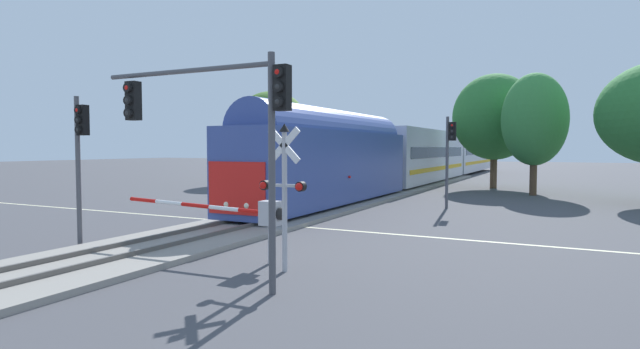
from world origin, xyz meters
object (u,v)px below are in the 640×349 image
(crossing_signal_mast, at_px, (284,182))
(traffic_signal_far_side, at_px, (450,147))
(commuter_train, at_px, (424,154))
(oak_far_right, at_px, (535,120))
(crossing_gate_far, at_px, (268,180))
(elm_centre_background, at_px, (495,117))
(traffic_signal_near_right, at_px, (218,114))
(pine_left_background, at_px, (272,120))
(crossing_gate_near, at_px, (250,213))
(traffic_signal_median, at_px, (80,146))

(crossing_signal_mast, distance_m, traffic_signal_far_side, 16.10)
(commuter_train, relative_size, oak_far_right, 7.35)
(crossing_gate_far, distance_m, elm_centre_background, 21.51)
(traffic_signal_far_side, height_order, oak_far_right, oak_far_right)
(traffic_signal_near_right, bearing_deg, commuter_train, 97.22)
(elm_centre_background, height_order, pine_left_background, elm_centre_background)
(crossing_gate_near, distance_m, elm_centre_background, 31.41)
(traffic_signal_far_side, height_order, traffic_signal_median, traffic_signal_median)
(crossing_gate_near, bearing_deg, crossing_signal_mast, -23.27)
(crossing_gate_far, bearing_deg, traffic_signal_median, -85.49)
(crossing_gate_far, xyz_separation_m, pine_left_background, (-9.82, 16.17, 4.56))
(traffic_signal_far_side, height_order, elm_centre_background, elm_centre_background)
(pine_left_background, bearing_deg, traffic_signal_near_right, -60.05)
(pine_left_background, bearing_deg, traffic_signal_far_side, -34.10)
(crossing_gate_near, relative_size, pine_left_background, 0.69)
(traffic_signal_far_side, distance_m, oak_far_right, 11.19)
(crossing_gate_far, height_order, traffic_signal_near_right, traffic_signal_near_right)
(traffic_signal_far_side, bearing_deg, crossing_gate_far, -163.56)
(commuter_train, bearing_deg, traffic_signal_far_side, -71.27)
(crossing_signal_mast, distance_m, traffic_signal_near_right, 2.65)
(crossing_gate_far, height_order, oak_far_right, oak_far_right)
(commuter_train, height_order, pine_left_background, pine_left_background)
(crossing_signal_mast, bearing_deg, oak_far_right, 80.21)
(commuter_train, relative_size, traffic_signal_far_side, 12.48)
(commuter_train, bearing_deg, traffic_signal_median, -94.23)
(traffic_signal_near_right, xyz_separation_m, oak_far_right, (5.21, 28.38, 1.15))
(elm_centre_background, relative_size, pine_left_background, 1.08)
(traffic_signal_far_side, distance_m, pine_left_background, 23.83)
(crossing_gate_far, bearing_deg, crossing_signal_mast, -56.10)
(crossing_gate_near, relative_size, traffic_signal_near_right, 1.11)
(commuter_train, height_order, traffic_signal_near_right, commuter_train)
(crossing_gate_far, bearing_deg, commuter_train, 80.39)
(commuter_train, relative_size, pine_left_background, 7.21)
(oak_far_right, xyz_separation_m, pine_left_background, (-23.21, 2.86, 0.72))
(traffic_signal_far_side, xyz_separation_m, oak_far_right, (3.60, 10.42, 1.91))
(commuter_train, distance_m, oak_far_right, 12.84)
(traffic_signal_median, xyz_separation_m, pine_left_background, (-10.86, 29.40, 2.62))
(oak_far_right, bearing_deg, traffic_signal_median, -114.96)
(commuter_train, relative_size, crossing_signal_mast, 15.78)
(traffic_signal_far_side, distance_m, elm_centre_background, 15.79)
(elm_centre_background, bearing_deg, commuter_train, 157.30)
(commuter_train, height_order, crossing_gate_near, commuter_train)
(crossing_gate_near, distance_m, crossing_signal_mast, 1.95)
(crossing_gate_near, bearing_deg, traffic_signal_near_right, -71.14)
(crossing_gate_far, distance_m, traffic_signal_near_right, 17.36)
(crossing_gate_near, distance_m, oak_far_right, 26.79)
(crossing_signal_mast, bearing_deg, crossing_gate_near, 156.73)
(crossing_gate_far, bearing_deg, elm_centre_background, 61.38)
(commuter_train, distance_m, crossing_signal_mast, 34.75)
(crossing_gate_far, bearing_deg, oak_far_right, 44.82)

